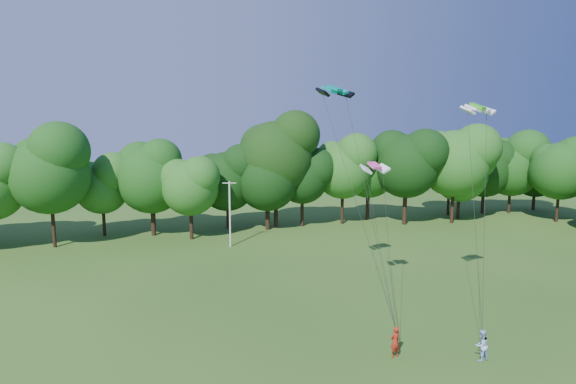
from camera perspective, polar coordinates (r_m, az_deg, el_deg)
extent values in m
cylinder|color=silver|center=(48.74, -7.39, -2.82)|extent=(0.18, 0.18, 7.14)
cube|color=silver|center=(48.21, -7.47, 1.14)|extent=(1.42, 0.37, 0.08)
imported|color=#A42615|center=(27.19, 13.43, -18.01)|extent=(0.73, 0.56, 1.80)
imported|color=#B5D0FB|center=(28.30, 23.35, -17.42)|extent=(0.94, 0.78, 1.77)
cube|color=#04857C|center=(32.47, 5.92, 12.99)|extent=(2.98, 2.08, 0.54)
cube|color=green|center=(31.72, 22.95, 10.02)|extent=(2.49, 1.54, 0.50)
cube|color=#FF46A1|center=(32.30, 10.92, 3.34)|extent=(2.10, 1.11, 0.48)
cylinder|color=black|center=(57.73, -1.56, -2.00)|extent=(0.47, 0.47, 5.24)
ellipsoid|color=black|center=(56.93, -1.58, 4.87)|extent=(10.48, 10.48, 11.44)
cylinder|color=#392016|center=(68.10, 20.82, -1.48)|extent=(0.43, 0.43, 4.05)
ellipsoid|color=#29661F|center=(67.46, 21.05, 2.99)|extent=(8.10, 8.10, 8.84)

